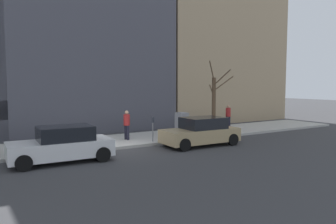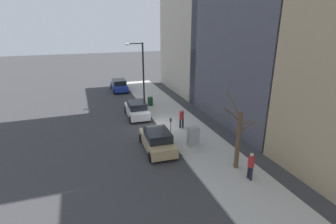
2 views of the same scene
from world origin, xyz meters
name	(u,v)px [view 2 (image 2 of 2)]	position (x,y,z in m)	size (l,w,h in m)	color
ground_plane	(157,126)	(0.00, 0.00, 0.00)	(120.00, 120.00, 0.00)	#38383A
sidewalk	(179,123)	(2.00, 0.00, 0.07)	(4.00, 36.00, 0.15)	#B2AFA8
parked_car_tan	(157,140)	(-1.26, -4.27, 0.74)	(2.02, 4.25, 1.52)	tan
parked_car_white	(137,109)	(-1.14, 3.02, 0.74)	(2.04, 4.26, 1.52)	white
parked_car_blue	(119,85)	(-1.20, 13.63, 0.74)	(1.96, 4.22, 1.52)	#1E389E
parking_meter	(171,124)	(0.45, -2.26, 0.98)	(0.14, 0.10, 1.35)	slate
utility_box	(193,137)	(1.30, -4.77, 0.85)	(0.83, 0.61, 1.43)	#A8A399
streetlamp	(141,68)	(0.28, 6.97, 4.02)	(1.97, 0.32, 6.50)	black
bare_tree	(238,138)	(2.57, -8.37, 2.16)	(2.26, 2.28, 4.74)	brown
trash_bin	(150,101)	(0.90, 5.66, 0.60)	(0.56, 0.56, 0.90)	#14381E
pedestrian_near_meter	(251,165)	(2.62, -9.73, 1.09)	(0.36, 0.40, 1.66)	#1E1E2D
pedestrian_midblock	(182,117)	(1.76, -1.31, 1.09)	(0.40, 0.36, 1.66)	#1E1E2D
office_tower_right	(220,30)	(11.66, 10.54, 7.64)	(12.31, 12.31, 15.27)	#BCB29E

